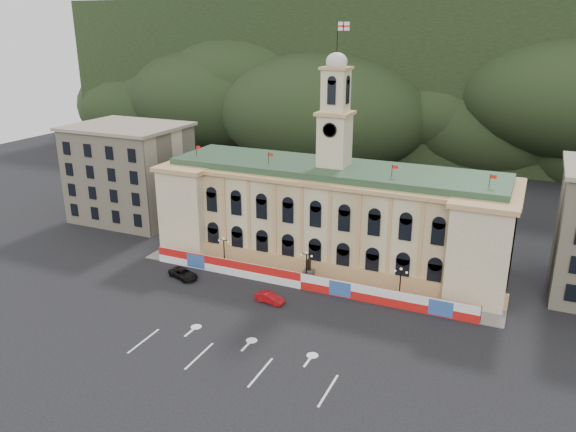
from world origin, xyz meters
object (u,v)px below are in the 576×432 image
at_px(red_sedan, 270,298).
at_px(statue, 309,274).
at_px(black_suv, 183,274).
at_px(lamp_center, 306,265).

bearing_deg(red_sedan, statue, -8.15).
bearing_deg(statue, black_suv, -158.78).
xyz_separation_m(statue, red_sedan, (-2.32, -8.69, -0.49)).
xyz_separation_m(statue, lamp_center, (0.00, -1.00, 1.89)).
bearing_deg(black_suv, lamp_center, -52.11).
distance_m(lamp_center, black_suv, 18.87).
bearing_deg(red_sedan, lamp_center, -10.00).
height_order(lamp_center, red_sedan, lamp_center).
height_order(red_sedan, black_suv, black_suv).
bearing_deg(black_suv, statue, -49.26).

